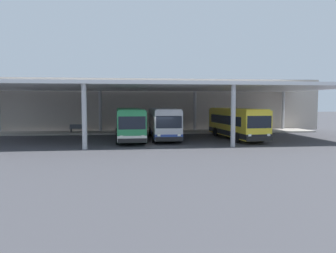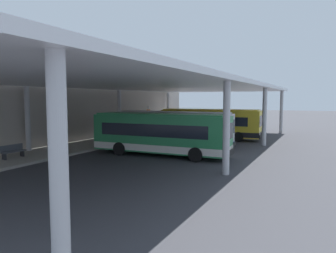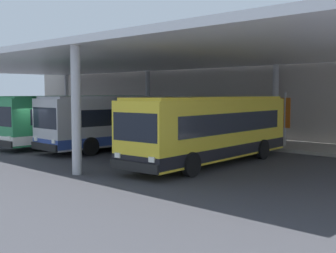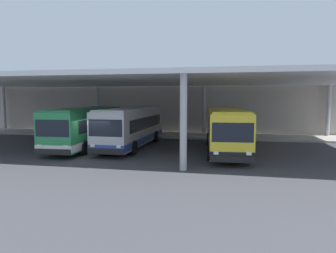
{
  "view_description": "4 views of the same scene",
  "coord_description": "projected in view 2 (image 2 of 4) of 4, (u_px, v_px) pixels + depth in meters",
  "views": [
    {
      "loc": [
        -2.76,
        -29.58,
        3.75
      ],
      "look_at": [
        1.33,
        3.4,
        1.36
      ],
      "focal_mm": 35.36,
      "sensor_mm": 36.0,
      "label": 1
    },
    {
      "loc": [
        -23.17,
        -7.36,
        4.26
      ],
      "look_at": [
        -1.22,
        3.62,
        2.09
      ],
      "focal_mm": 33.48,
      "sensor_mm": 36.0,
      "label": 2
    },
    {
      "loc": [
        21.15,
        -12.93,
        3.36
      ],
      "look_at": [
        4.52,
        4.71,
        1.49
      ],
      "focal_mm": 46.9,
      "sensor_mm": 36.0,
      "label": 3
    },
    {
      "loc": [
        8.39,
        -18.3,
        3.98
      ],
      "look_at": [
        3.96,
        4.4,
        1.71
      ],
      "focal_mm": 31.4,
      "sensor_mm": 36.0,
      "label": 4
    }
  ],
  "objects": [
    {
      "name": "station_building_facade",
      "position": [
        70.0,
        107.0,
        30.68
      ],
      "size": [
        48.0,
        1.6,
        6.97
      ],
      "primitive_type": "cube",
      "color": "#ADA399",
      "rests_on": "ground"
    },
    {
      "name": "banner_sign",
      "position": [
        148.0,
        119.0,
        36.38
      ],
      "size": [
        0.7,
        0.12,
        3.2
      ],
      "color": "#B2B2B7",
      "rests_on": "platform_kerb"
    },
    {
      "name": "bench_waiting",
      "position": [
        13.0,
        151.0,
        21.62
      ],
      "size": [
        1.8,
        0.45,
        0.92
      ],
      "color": "#4C515B",
      "rests_on": "platform_kerb"
    },
    {
      "name": "platform_kerb",
      "position": [
        97.0,
        143.0,
        29.53
      ],
      "size": [
        42.0,
        4.5,
        0.18
      ],
      "primitive_type": "cube",
      "color": "#A39E93",
      "rests_on": "ground"
    },
    {
      "name": "bus_nearest_bay",
      "position": [
        160.0,
        134.0,
        23.5
      ],
      "size": [
        2.98,
        10.61,
        3.17
      ],
      "color": "#28844C",
      "rests_on": "ground"
    },
    {
      "name": "bus_second_bay",
      "position": [
        171.0,
        129.0,
        27.0
      ],
      "size": [
        2.86,
        10.57,
        3.17
      ],
      "color": "#B7B7BC",
      "rests_on": "ground"
    },
    {
      "name": "canopy_shelter",
      "position": [
        155.0,
        86.0,
        26.28
      ],
      "size": [
        40.0,
        17.0,
        5.55
      ],
      "color": "silver",
      "rests_on": "ground"
    },
    {
      "name": "ground_plane",
      "position": [
        217.0,
        154.0,
        24.3
      ],
      "size": [
        200.0,
        200.0,
        0.0
      ],
      "primitive_type": "plane",
      "color": "#3D3D42"
    },
    {
      "name": "bus_middle_bay",
      "position": [
        210.0,
        123.0,
        33.25
      ],
      "size": [
        3.22,
        10.67,
        3.17
      ],
      "color": "yellow",
      "rests_on": "ground"
    }
  ]
}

